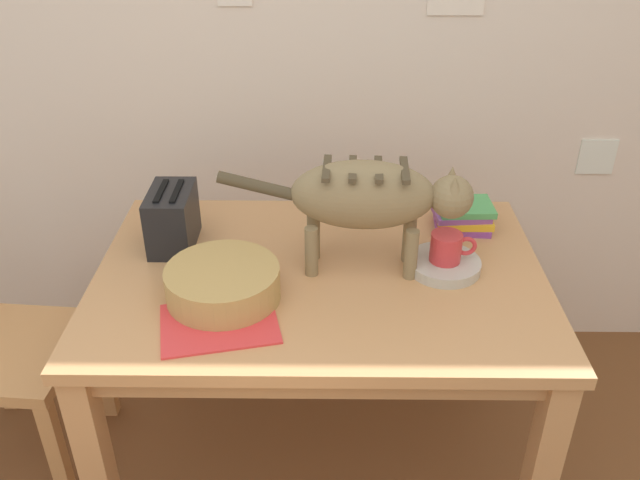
% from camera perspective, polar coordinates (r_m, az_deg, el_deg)
% --- Properties ---
extents(wall_rear, '(4.47, 0.11, 2.50)m').
position_cam_1_polar(wall_rear, '(2.33, -2.66, 18.03)').
color(wall_rear, silver).
rests_on(wall_rear, ground_plane).
extents(dining_table, '(1.22, 0.84, 0.76)m').
position_cam_1_polar(dining_table, '(1.88, -0.00, -5.11)').
color(dining_table, tan).
rests_on(dining_table, ground_plane).
extents(cat, '(0.67, 0.17, 0.32)m').
position_cam_1_polar(cat, '(1.74, 4.43, 3.66)').
color(cat, olive).
rests_on(cat, dining_table).
extents(saucer_bowl, '(0.20, 0.20, 0.03)m').
position_cam_1_polar(saucer_bowl, '(1.86, 10.53, -2.07)').
color(saucer_bowl, '#B8B5A7').
rests_on(saucer_bowl, dining_table).
extents(coffee_mug, '(0.13, 0.09, 0.08)m').
position_cam_1_polar(coffee_mug, '(1.83, 10.80, -0.61)').
color(coffee_mug, red).
rests_on(coffee_mug, saucer_bowl).
extents(magazine, '(0.32, 0.26, 0.01)m').
position_cam_1_polar(magazine, '(1.65, -8.59, -7.08)').
color(magazine, '#E6383B').
rests_on(magazine, dining_table).
extents(book_stack, '(0.18, 0.14, 0.08)m').
position_cam_1_polar(book_stack, '(2.06, 12.09, 2.04)').
color(book_stack, purple).
rests_on(book_stack, dining_table).
extents(wicker_basket, '(0.29, 0.29, 0.09)m').
position_cam_1_polar(wicker_basket, '(1.71, -8.29, -3.67)').
color(wicker_basket, tan).
rests_on(wicker_basket, dining_table).
extents(toaster, '(0.12, 0.20, 0.18)m').
position_cam_1_polar(toaster, '(1.95, -12.49, 1.82)').
color(toaster, black).
rests_on(toaster, dining_table).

